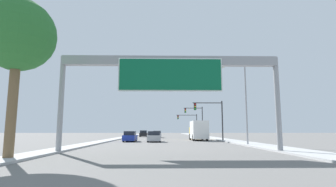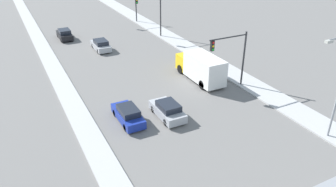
{
  "view_description": "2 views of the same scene",
  "coord_description": "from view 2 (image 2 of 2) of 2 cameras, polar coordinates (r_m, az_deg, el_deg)",
  "views": [
    {
      "loc": [
        -0.58,
        -1.68,
        1.66
      ],
      "look_at": [
        0.0,
        26.17,
        5.55
      ],
      "focal_mm": 28.0,
      "sensor_mm": 36.0,
      "label": 1
    },
    {
      "loc": [
        -13.56,
        12.74,
        15.67
      ],
      "look_at": [
        -1.42,
        36.27,
        2.08
      ],
      "focal_mm": 35.0,
      "sensor_mm": 36.0,
      "label": 2
    }
  ],
  "objects": [
    {
      "name": "car_near_right",
      "position": [
        29.84,
        -0.06,
        -2.92
      ],
      "size": [
        1.86,
        4.24,
        1.49
      ],
      "color": "#A5A8AD",
      "rests_on": "ground"
    },
    {
      "name": "sidewalk_right",
      "position": [
        54.85,
        -1.25,
        10.66
      ],
      "size": [
        3.0,
        120.0,
        0.15
      ],
      "color": "#AEAEAE",
      "rests_on": "ground"
    },
    {
      "name": "truck_box_primary",
      "position": [
        36.86,
        5.77,
        4.55
      ],
      "size": [
        2.39,
        7.28,
        3.08
      ],
      "color": "yellow",
      "rests_on": "ground"
    },
    {
      "name": "median_strip_left",
      "position": [
        49.97,
        -20.82,
        7.21
      ],
      "size": [
        2.0,
        120.0,
        0.15
      ],
      "color": "#AEAEAE",
      "rests_on": "ground"
    },
    {
      "name": "traffic_light_near_intersection",
      "position": [
        34.57,
        11.29,
        7.12
      ],
      "size": [
        4.59,
        0.32,
        6.06
      ],
      "color": "#2D2D30",
      "rests_on": "ground"
    },
    {
      "name": "car_mid_right",
      "position": [
        29.38,
        -6.98,
        -3.67
      ],
      "size": [
        1.71,
        4.4,
        1.49
      ],
      "color": "navy",
      "rests_on": "ground"
    },
    {
      "name": "car_far_right",
      "position": [
        47.53,
        -11.61,
        8.26
      ],
      "size": [
        1.83,
        4.4,
        1.48
      ],
      "color": "#A5A8AD",
      "rests_on": "ground"
    },
    {
      "name": "car_mid_center",
      "position": [
        53.73,
        -17.56,
        9.78
      ],
      "size": [
        1.81,
        4.23,
        1.55
      ],
      "color": "black",
      "rests_on": "ground"
    },
    {
      "name": "traffic_light_far_intersection",
      "position": [
        59.97,
        -7.34,
        15.8
      ],
      "size": [
        5.51,
        0.32,
        5.87
      ],
      "color": "#2D2D30",
      "rests_on": "ground"
    },
    {
      "name": "traffic_light_mid_block",
      "position": [
        51.01,
        -2.65,
        14.64
      ],
      "size": [
        4.32,
        0.32,
        6.92
      ],
      "color": "#2D2D30",
      "rests_on": "ground"
    }
  ]
}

